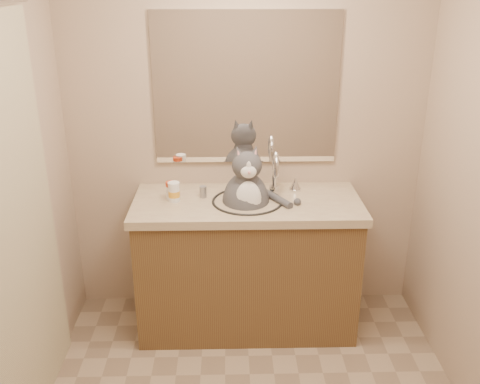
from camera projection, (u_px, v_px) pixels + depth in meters
name	position (u px, v px, depth m)	size (l,w,h in m)	color
room	(257.00, 213.00, 2.11)	(2.22, 2.52, 2.42)	gray
vanity	(247.00, 261.00, 3.29)	(1.34, 0.59, 1.12)	brown
mirror	(246.00, 89.00, 3.16)	(1.10, 0.02, 0.90)	white
shower_curtain	(5.00, 242.00, 2.24)	(0.02, 1.30, 1.93)	#C4BC94
cat	(246.00, 198.00, 3.11)	(0.42, 0.33, 0.55)	#4B4B50
pill_bottle_redcap	(171.00, 191.00, 3.13)	(0.07, 0.07, 0.11)	white
pill_bottle_orange	(174.00, 192.00, 3.10)	(0.08, 0.08, 0.12)	white
grey_canister	(203.00, 192.00, 3.17)	(0.05, 0.05, 0.07)	gray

